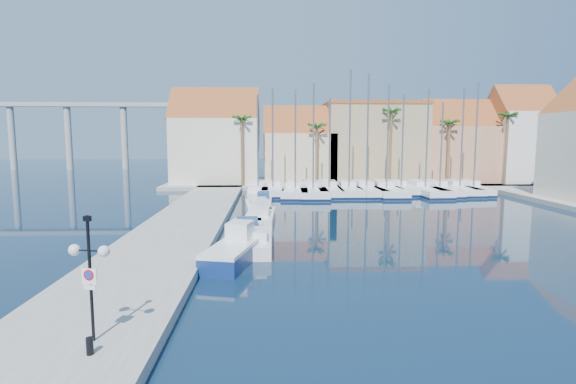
{
  "coord_description": "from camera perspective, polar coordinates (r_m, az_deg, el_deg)",
  "views": [
    {
      "loc": [
        -2.48,
        -18.26,
        6.89
      ],
      "look_at": [
        -1.09,
        13.82,
        3.0
      ],
      "focal_mm": 28.0,
      "sensor_mm": 36.0,
      "label": 1
    }
  ],
  "objects": [
    {
      "name": "ground",
      "position": [
        19.67,
        5.07,
        -13.62
      ],
      "size": [
        260.0,
        260.0,
        0.0
      ],
      "primitive_type": "plane",
      "color": "black",
      "rests_on": "ground"
    },
    {
      "name": "quay_west",
      "position": [
        33.09,
        -13.84,
        -4.87
      ],
      "size": [
        6.0,
        77.0,
        0.5
      ],
      "primitive_type": "cube",
      "color": "gray",
      "rests_on": "ground"
    },
    {
      "name": "shore_north",
      "position": [
        67.75,
        8.16,
        1.21
      ],
      "size": [
        54.0,
        16.0,
        0.5
      ],
      "primitive_type": "cube",
      "color": "gray",
      "rests_on": "ground"
    },
    {
      "name": "lamp_post",
      "position": [
        15.33,
        -23.92,
        -7.83
      ],
      "size": [
        1.35,
        0.58,
        4.03
      ],
      "rotation": [
        0.0,
        0.0,
        -0.22
      ],
      "color": "black",
      "rests_on": "quay_west"
    },
    {
      "name": "bollard",
      "position": [
        15.21,
        -23.87,
        -17.45
      ],
      "size": [
        0.21,
        0.21,
        0.53
      ],
      "primitive_type": "cylinder",
      "color": "black",
      "rests_on": "quay_west"
    },
    {
      "name": "fishing_boat",
      "position": [
        25.35,
        -6.78,
        -7.29
      ],
      "size": [
        3.33,
        6.24,
        2.08
      ],
      "rotation": [
        0.0,
        0.0,
        -0.24
      ],
      "color": "navy",
      "rests_on": "ground"
    },
    {
      "name": "motorboat_west_0",
      "position": [
        27.9,
        -3.97,
        -6.33
      ],
      "size": [
        1.84,
        5.62,
        1.4
      ],
      "rotation": [
        0.0,
        0.0,
        -0.01
      ],
      "color": "white",
      "rests_on": "ground"
    },
    {
      "name": "motorboat_west_1",
      "position": [
        31.37,
        -5.18,
        -4.86
      ],
      "size": [
        2.3,
        6.55,
        1.4
      ],
      "rotation": [
        0.0,
        0.0,
        0.03
      ],
      "color": "white",
      "rests_on": "ground"
    },
    {
      "name": "motorboat_west_2",
      "position": [
        36.61,
        -3.56,
        -3.14
      ],
      "size": [
        2.54,
        6.96,
        1.4
      ],
      "rotation": [
        0.0,
        0.0,
        -0.05
      ],
      "color": "white",
      "rests_on": "ground"
    },
    {
      "name": "motorboat_west_3",
      "position": [
        41.71,
        -3.84,
        -1.91
      ],
      "size": [
        2.68,
        6.66,
        1.4
      ],
      "rotation": [
        0.0,
        0.0,
        0.09
      ],
      "color": "white",
      "rests_on": "ground"
    },
    {
      "name": "motorboat_west_4",
      "position": [
        46.35,
        -3.13,
        -1.02
      ],
      "size": [
        1.78,
        5.26,
        1.4
      ],
      "rotation": [
        0.0,
        0.0,
        -0.02
      ],
      "color": "white",
      "rests_on": "ground"
    },
    {
      "name": "motorboat_west_5",
      "position": [
        51.79,
        -4.07,
        -0.19
      ],
      "size": [
        1.81,
        5.53,
        1.4
      ],
      "rotation": [
        0.0,
        0.0,
        -0.01
      ],
      "color": "white",
      "rests_on": "ground"
    },
    {
      "name": "sailboat_0",
      "position": [
        55.16,
        -3.81,
        0.33
      ],
      "size": [
        2.59,
        9.33,
        11.93
      ],
      "rotation": [
        0.0,
        0.0,
        0.01
      ],
      "color": "white",
      "rests_on": "ground"
    },
    {
      "name": "sailboat_1",
      "position": [
        55.07,
        -1.93,
        0.33
      ],
      "size": [
        2.84,
        10.05,
        12.66
      ],
      "rotation": [
        0.0,
        0.0,
        -0.02
      ],
      "color": "white",
      "rests_on": "ground"
    },
    {
      "name": "sailboat_2",
      "position": [
        54.02,
        0.94,
        0.18
      ],
      "size": [
        3.9,
        11.61,
        12.41
      ],
      "rotation": [
        0.0,
        0.0,
        -0.08
      ],
      "color": "white",
      "rests_on": "ground"
    },
    {
      "name": "sailboat_3",
      "position": [
        54.18,
        3.15,
        0.19
      ],
      "size": [
        3.54,
        12.08,
        13.17
      ],
      "rotation": [
        0.0,
        0.0,
        -0.03
      ],
      "color": "white",
      "rests_on": "ground"
    },
    {
      "name": "sailboat_4",
      "position": [
        55.04,
        5.17,
        0.28
      ],
      "size": [
        3.26,
        10.84,
        11.54
      ],
      "rotation": [
        0.0,
        0.0,
        -0.04
      ],
      "color": "white",
      "rests_on": "ground"
    },
    {
      "name": "sailboat_5",
      "position": [
        55.19,
        7.65,
        0.31
      ],
      "size": [
        3.19,
        10.42,
        14.79
      ],
      "rotation": [
        0.0,
        0.0,
        -0.05
      ],
      "color": "white",
      "rests_on": "ground"
    },
    {
      "name": "sailboat_6",
      "position": [
        55.87,
        9.74,
        0.34
      ],
      "size": [
        3.72,
        11.07,
        14.47
      ],
      "rotation": [
        0.0,
        0.0,
        0.08
      ],
      "color": "white",
      "rests_on": "ground"
    },
    {
      "name": "sailboat_7",
      "position": [
        56.34,
        12.23,
        0.3
      ],
      "size": [
        3.53,
        12.07,
        13.12
      ],
      "rotation": [
        0.0,
        0.0,
        -0.03
      ],
      "color": "white",
      "rests_on": "ground"
    },
    {
      "name": "sailboat_8",
      "position": [
        57.46,
        14.0,
        0.43
      ],
      "size": [
        2.86,
        8.39,
        12.08
      ],
      "rotation": [
        0.0,
        0.0,
        0.08
      ],
      "color": "white",
      "rests_on": "ground"
    },
    {
      "name": "sailboat_9",
      "position": [
        57.5,
        16.79,
        0.29
      ],
      "size": [
        3.47,
        11.83,
        12.61
      ],
      "rotation": [
        0.0,
        0.0,
        0.03
      ],
      "color": "white",
      "rests_on": "ground"
    },
    {
      "name": "sailboat_10",
      "position": [
        58.49,
        18.5,
        0.33
      ],
      "size": [
        3.31,
        10.94,
        11.07
      ],
      "rotation": [
        0.0,
        0.0,
        -0.04
      ],
      "color": "white",
      "rests_on": "ground"
    },
    {
      "name": "sailboat_11",
      "position": [
        59.56,
        20.75,
        0.38
      ],
      "size": [
        2.66,
        10.04,
        12.82
      ],
      "rotation": [
        0.0,
        0.0,
        0.0
      ],
      "color": "white",
      "rests_on": "ground"
    },
    {
      "name": "sailboat_12",
      "position": [
        60.14,
        22.31,
        0.4
      ],
      "size": [
        3.11,
        9.3,
        13.47
      ],
      "rotation": [
        0.0,
        0.0,
        -0.08
      ],
      "color": "white",
      "rests_on": "ground"
    },
    {
      "name": "building_0",
      "position": [
        65.69,
        -9.11,
        6.5
      ],
      "size": [
        12.3,
        9.0,
        13.5
      ],
      "color": "beige",
      "rests_on": "shore_north"
    },
    {
      "name": "building_1",
      "position": [
        65.43,
        1.46,
        5.51
      ],
      "size": [
        10.3,
        8.0,
        11.0
      ],
      "color": "tan",
      "rests_on": "shore_north"
    },
    {
      "name": "building_2",
      "position": [
        68.04,
        10.74,
        6.25
      ],
      "size": [
        14.2,
        10.2,
        11.5
      ],
      "color": "#9F8662",
      "rests_on": "shore_north"
    },
    {
      "name": "building_3",
      "position": [
        70.81,
        20.46,
        5.64
      ],
      "size": [
        10.3,
        8.0,
        12.0
      ],
      "color": "tan",
      "rests_on": "shore_north"
    },
    {
      "name": "building_4",
      "position": [
        73.89,
        27.28,
        6.2
      ],
      "size": [
        8.3,
        8.0,
        14.0
      ],
      "color": "silver",
      "rests_on": "shore_north"
    },
    {
      "name": "palm_0",
      "position": [
        60.4,
        -5.88,
        8.95
      ],
      "size": [
        2.6,
        2.6,
        10.15
      ],
      "color": "brown",
      "rests_on": "shore_north"
    },
    {
      "name": "palm_1",
      "position": [
        60.62,
        3.7,
        8.07
      ],
      "size": [
        2.6,
        2.6,
        9.15
      ],
      "color": "brown",
      "rests_on": "shore_north"
    },
    {
      "name": "palm_2",
      "position": [
        62.55,
        12.99,
        9.6
      ],
      "size": [
        2.6,
        2.6,
        11.15
      ],
      "color": "brown",
      "rests_on": "shore_north"
    },
    {
      "name": "palm_3",
      "position": [
        65.06,
        19.83,
        8.01
      ],
      "size": [
        2.6,
        2.6,
        9.65
      ],
      "color": "brown",
      "rests_on": "shore_north"
    },
    {
      "name": "palm_4",
      "position": [
        68.5,
        26.14,
        8.43
      ],
      "size": [
        2.6,
        2.6,
        10.65
      ],
      "color": "brown",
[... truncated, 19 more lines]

